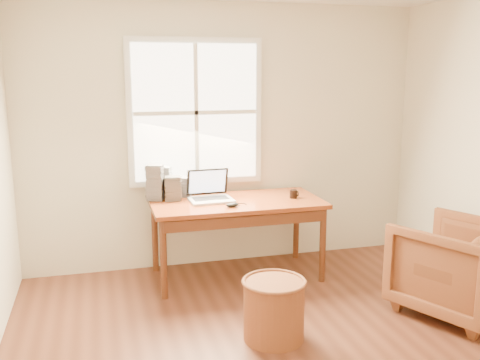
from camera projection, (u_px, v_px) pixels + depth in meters
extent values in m
cube|color=beige|center=(225.00, 137.00, 5.35)|extent=(4.00, 0.02, 2.60)
cube|color=silver|center=(196.00, 112.00, 5.18)|extent=(1.32, 0.05, 1.42)
cube|color=white|center=(196.00, 113.00, 5.15)|extent=(1.20, 0.02, 1.30)
cube|color=silver|center=(196.00, 113.00, 5.14)|extent=(0.04, 0.02, 1.30)
cube|color=silver|center=(196.00, 113.00, 5.14)|extent=(1.20, 0.02, 0.04)
cube|color=brown|center=(237.00, 203.00, 5.03)|extent=(1.60, 0.80, 0.04)
imported|color=brown|center=(454.00, 267.00, 4.34)|extent=(1.11, 1.12, 0.77)
cylinder|color=brown|center=(274.00, 310.00, 3.92)|extent=(0.47, 0.47, 0.45)
ellipsoid|color=black|center=(232.00, 205.00, 4.78)|extent=(0.13, 0.09, 0.04)
cylinder|color=black|center=(293.00, 194.00, 5.11)|extent=(0.08, 0.08, 0.08)
cube|color=silver|center=(163.00, 182.00, 5.13)|extent=(0.19, 0.18, 0.30)
cube|color=#252429|center=(173.00, 188.00, 5.01)|extent=(0.16, 0.14, 0.23)
cube|color=gray|center=(155.00, 183.00, 5.00)|extent=(0.19, 0.18, 0.34)
cube|color=#ACB1B7|center=(184.00, 186.00, 5.18)|extent=(0.19, 0.18, 0.19)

